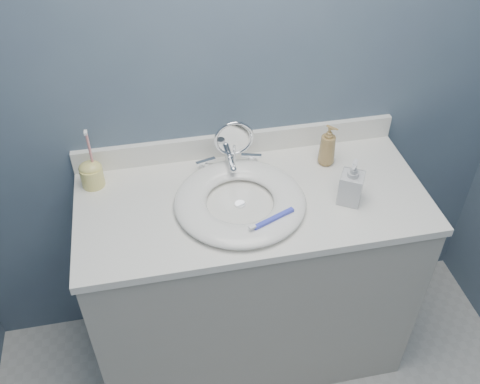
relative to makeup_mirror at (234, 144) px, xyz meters
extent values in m
cube|color=#49596E|center=(0.03, 0.11, 0.20)|extent=(2.20, 0.02, 2.40)
cube|color=#A9A59A|center=(0.03, -0.16, -0.57)|extent=(1.20, 0.55, 0.85)
cube|color=white|center=(0.03, -0.16, -0.13)|extent=(1.22, 0.57, 0.03)
cube|color=white|center=(0.03, 0.10, -0.07)|extent=(1.22, 0.02, 0.09)
cylinder|color=silver|center=(-0.02, -0.19, -0.11)|extent=(0.04, 0.04, 0.01)
cube|color=silver|center=(-0.02, 0.02, -0.11)|extent=(0.22, 0.05, 0.01)
cylinder|color=silver|center=(-0.02, 0.02, -0.08)|extent=(0.03, 0.03, 0.06)
cylinder|color=silver|center=(-0.02, -0.03, -0.05)|extent=(0.02, 0.09, 0.02)
sphere|color=silver|center=(-0.02, -0.07, -0.05)|extent=(0.03, 0.03, 0.03)
cylinder|color=silver|center=(-0.10, 0.02, -0.09)|extent=(0.02, 0.02, 0.03)
cube|color=silver|center=(-0.10, 0.02, -0.07)|extent=(0.08, 0.03, 0.01)
cylinder|color=silver|center=(0.07, 0.02, -0.09)|extent=(0.02, 0.02, 0.03)
cube|color=silver|center=(0.07, 0.02, -0.07)|extent=(0.08, 0.03, 0.01)
cylinder|color=silver|center=(0.00, 0.00, -0.11)|extent=(0.08, 0.08, 0.01)
cylinder|color=silver|center=(0.00, 0.00, -0.06)|extent=(0.01, 0.01, 0.11)
torus|color=silver|center=(0.00, 0.00, 0.02)|extent=(0.14, 0.01, 0.14)
cylinder|color=white|center=(0.00, 0.00, 0.02)|extent=(0.12, 0.01, 0.12)
imported|color=olive|center=(0.34, -0.03, -0.03)|extent=(0.09, 0.09, 0.16)
imported|color=silver|center=(0.35, -0.24, -0.03)|extent=(0.10, 0.11, 0.17)
cylinder|color=#E6D873|center=(-0.51, 0.02, -0.08)|extent=(0.08, 0.08, 0.08)
ellipsoid|color=#E6D873|center=(-0.51, 0.02, -0.04)|extent=(0.08, 0.07, 0.05)
cylinder|color=pink|center=(-0.50, 0.02, 0.03)|extent=(0.01, 0.03, 0.15)
cube|color=white|center=(-0.50, 0.01, 0.11)|extent=(0.01, 0.02, 0.01)
cube|color=blue|center=(0.07, -0.32, -0.07)|extent=(0.15, 0.07, 0.01)
cube|color=white|center=(-0.01, -0.36, -0.06)|extent=(0.03, 0.02, 0.01)
camera|label=1|loc=(-0.29, -1.51, 1.12)|focal=40.00mm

